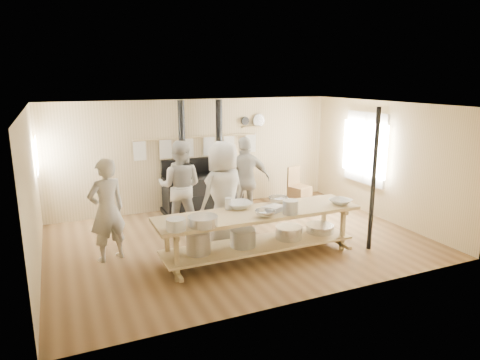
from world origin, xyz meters
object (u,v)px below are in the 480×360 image
object	(u,v)px
cook_far_left	(107,210)
cook_by_window	(224,178)
stove	(202,189)
chair	(299,194)
cook_center	(223,195)
roasting_pan	(273,209)
cook_left	(180,186)
cook_right	(245,180)
prep_table	(258,230)

from	to	relation	value
cook_far_left	cook_by_window	world-z (taller)	cook_far_left
stove	cook_far_left	distance (m)	3.17
chair	cook_center	bearing A→B (deg)	-166.86
cook_by_window	roasting_pan	xyz separation A→B (m)	(-0.27, -2.93, 0.10)
cook_left	cook_right	bearing A→B (deg)	-154.19
prep_table	chair	xyz separation A→B (m)	(2.34, 2.49, -0.24)
stove	cook_center	distance (m)	2.33
stove	roasting_pan	world-z (taller)	stove
prep_table	chair	world-z (taller)	chair
stove	cook_by_window	bearing A→B (deg)	-18.47
stove	roasting_pan	distance (m)	3.13
stove	cook_by_window	distance (m)	0.59
cook_by_window	stove	bearing A→B (deg)	173.44
cook_left	cook_right	world-z (taller)	cook_right
cook_right	cook_far_left	bearing A→B (deg)	22.80
cook_far_left	cook_center	bearing A→B (deg)	153.86
stove	cook_by_window	world-z (taller)	stove
cook_right	chair	world-z (taller)	cook_right
prep_table	cook_by_window	world-z (taller)	cook_by_window
cook_by_window	roasting_pan	world-z (taller)	cook_by_window
chair	cook_left	bearing A→B (deg)	170.74
roasting_pan	cook_left	bearing A→B (deg)	118.30
chair	roasting_pan	distance (m)	3.38
cook_center	cook_right	bearing A→B (deg)	-148.35
cook_by_window	chair	size ratio (longest dim) A/B	1.66
cook_far_left	cook_center	xyz separation A→B (m)	(2.04, -0.22, 0.10)
cook_far_left	cook_by_window	xyz separation A→B (m)	(2.89, 1.87, -0.10)
prep_table	cook_right	world-z (taller)	cook_right
cook_far_left	cook_right	xyz separation A→B (m)	(2.97, 0.86, 0.04)
stove	roasting_pan	bearing A→B (deg)	-85.70
cook_center	roasting_pan	world-z (taller)	cook_center
stove	cook_left	bearing A→B (deg)	-127.12
prep_table	cook_far_left	xyz separation A→B (m)	(-2.39, 0.98, 0.37)
cook_far_left	cook_right	world-z (taller)	cook_right
chair	roasting_pan	size ratio (longest dim) A/B	2.47
cook_center	cook_right	world-z (taller)	cook_center
cook_left	roasting_pan	distance (m)	2.26
cook_by_window	chair	world-z (taller)	cook_by_window
prep_table	roasting_pan	world-z (taller)	roasting_pan
prep_table	cook_right	xyz separation A→B (m)	(0.59, 1.84, 0.42)
cook_far_left	roasting_pan	distance (m)	2.83
cook_left	cook_right	distance (m)	1.43
cook_center	chair	size ratio (longest dim) A/B	2.08
cook_left	cook_center	size ratio (longest dim) A/B	0.94
roasting_pan	cook_by_window	bearing A→B (deg)	84.76
cook_left	roasting_pan	bearing A→B (deg)	146.99
stove	prep_table	size ratio (longest dim) A/B	0.72
cook_right	chair	bearing A→B (deg)	-152.84
cook_right	cook_center	bearing A→B (deg)	55.77
stove	cook_right	bearing A→B (deg)	-63.67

